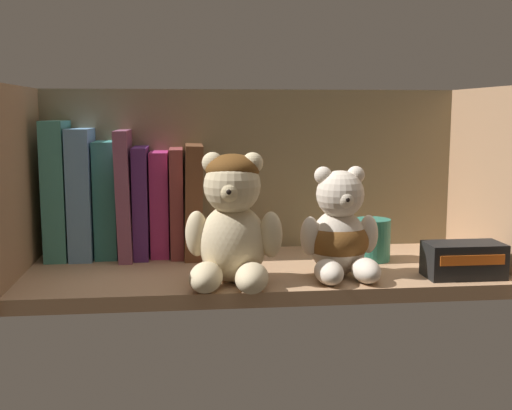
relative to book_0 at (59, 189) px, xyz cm
name	(u,v)px	position (x,y,z in cm)	size (l,w,h in cm)	color
shelf_board	(262,273)	(30.32, -10.64, -11.51)	(66.98, 26.84, 2.00)	#A87F5B
shelf_back_panel	(252,175)	(30.32, 3.38, 1.45)	(69.38, 1.20, 27.91)	#796B4D
shelf_side_panel_left	(14,188)	(-3.97, -10.64, 1.45)	(1.60, 29.24, 27.91)	#A87F5B
shelf_side_panel_right	(491,182)	(64.61, -10.64, 1.45)	(1.60, 29.24, 27.91)	#A87F5B
book_0	(59,189)	(0.00, 0.00, 0.00)	(3.35, 11.81, 21.02)	teal
book_1	(84,193)	(3.65, 0.00, -0.59)	(3.43, 12.08, 19.84)	#6698C5
book_2	(108,198)	(7.28, 0.00, -1.57)	(3.31, 9.93, 17.88)	#357F76
book_3	(127,193)	(10.20, 0.00, -0.72)	(2.01, 14.96, 19.58)	#884A68
book_4	(142,201)	(12.58, 0.00, -2.00)	(2.23, 12.52, 17.02)	#4D2361
book_5	(160,203)	(15.35, 0.00, -2.39)	(2.79, 9.77, 16.24)	#AC2B69
book_6	(177,201)	(18.00, 0.00, -2.13)	(2.00, 12.17, 16.75)	brown
book_7	(193,199)	(20.57, 0.00, -1.83)	(2.60, 14.83, 17.35)	brown
teddy_bear_larger	(232,222)	(25.31, -19.33, -2.35)	(12.76, 13.27, 17.19)	beige
teddy_bear_smaller	(340,234)	(40.12, -17.22, -4.58)	(11.01, 11.51, 15.07)	beige
pillar_candle	(372,240)	(47.30, -8.46, -7.34)	(5.55, 5.55, 6.33)	#2D7A66
small_product_box	(464,260)	(56.83, -19.62, -8.13)	(10.43, 5.54, 4.75)	black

